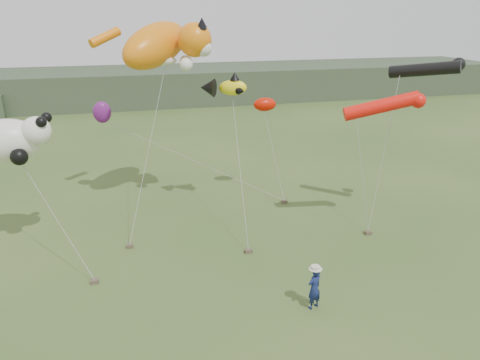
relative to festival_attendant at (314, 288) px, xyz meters
name	(u,v)px	position (x,y,z in m)	size (l,w,h in m)	color
ground	(279,294)	(-0.99, 1.21, -0.87)	(120.00, 120.00, 0.00)	#385123
headland	(139,87)	(-4.10, 45.90, 1.05)	(90.00, 13.00, 4.00)	#2D3D28
festival_attendant	(314,288)	(0.00, 0.00, 0.00)	(0.63, 0.42, 1.74)	navy
sandbag_anchors	(233,239)	(-1.71, 6.19, -0.78)	(13.82, 6.52, 0.17)	brown
cat_kite	(164,45)	(-4.08, 11.40, 8.30)	(6.25, 5.09, 3.26)	orange
fish_kite	(224,87)	(-1.25, 9.95, 6.20)	(2.69, 1.77, 1.29)	yellow
tube_kites	(408,88)	(6.98, 5.84, 6.44)	(6.28, 3.12, 2.89)	black
panda_kite	(12,140)	(-11.39, 8.01, 4.55)	(3.44, 2.23, 2.14)	white
misc_kites	(183,108)	(-3.06, 12.69, 4.64)	(10.44, 2.48, 1.35)	red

